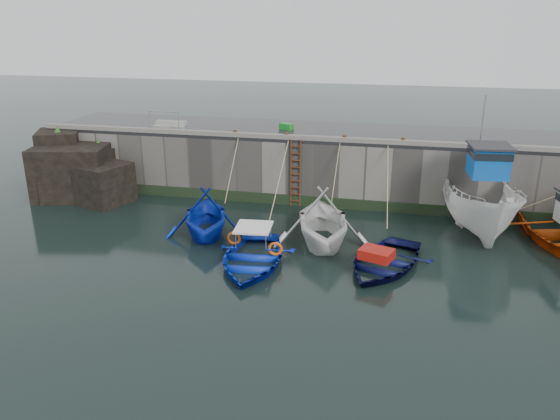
% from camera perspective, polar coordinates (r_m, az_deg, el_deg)
% --- Properties ---
extents(ground, '(120.00, 120.00, 0.00)m').
position_cam_1_polar(ground, '(16.84, 1.68, -10.89)').
color(ground, black).
rests_on(ground, ground).
extents(quay_back, '(30.00, 5.00, 3.00)m').
position_cam_1_polar(quay_back, '(27.80, 6.72, 4.80)').
color(quay_back, slate).
rests_on(quay_back, ground).
extents(road_back, '(30.00, 5.00, 0.16)m').
position_cam_1_polar(road_back, '(27.44, 6.85, 7.99)').
color(road_back, black).
rests_on(road_back, quay_back).
extents(kerb_back, '(30.00, 0.30, 0.20)m').
position_cam_1_polar(kerb_back, '(25.11, 6.27, 7.35)').
color(kerb_back, slate).
rests_on(kerb_back, road_back).
extents(algae_back, '(30.00, 0.08, 0.50)m').
position_cam_1_polar(algae_back, '(25.74, 5.98, 0.71)').
color(algae_back, black).
rests_on(algae_back, ground).
extents(rock_outcrop, '(5.85, 4.24, 3.41)m').
position_cam_1_polar(rock_outcrop, '(29.04, -20.41, 3.85)').
color(rock_outcrop, black).
rests_on(rock_outcrop, ground).
extents(ladder, '(0.51, 0.08, 3.20)m').
position_cam_1_polar(ladder, '(25.58, 1.61, 3.84)').
color(ladder, '#3F1E0F').
rests_on(ladder, ground).
extents(boat_near_white, '(4.79, 5.16, 2.23)m').
position_cam_1_polar(boat_near_white, '(22.94, -7.69, -2.44)').
color(boat_near_white, '#0B28AE').
rests_on(boat_near_white, ground).
extents(boat_near_white_rope, '(0.04, 3.21, 3.10)m').
position_cam_1_polar(boat_near_white_rope, '(25.97, -5.10, 0.33)').
color(boat_near_white_rope, tan).
rests_on(boat_near_white_rope, ground).
extents(boat_near_blue, '(3.69, 4.87, 0.95)m').
position_cam_1_polar(boat_near_blue, '(20.07, -2.98, -5.61)').
color(boat_near_blue, '#0C2BBD').
rests_on(boat_near_blue, ground).
extents(boat_near_blue_rope, '(0.04, 5.02, 3.10)m').
position_cam_1_polar(boat_near_blue_rope, '(24.22, -0.03, -1.04)').
color(boat_near_blue_rope, tan).
rests_on(boat_near_blue_rope, ground).
extents(boat_near_blacktrim, '(5.19, 5.68, 2.56)m').
position_cam_1_polar(boat_near_blacktrim, '(21.90, 4.36, -3.41)').
color(boat_near_blacktrim, silver).
rests_on(boat_near_blacktrim, ground).
extents(boat_near_blacktrim_rope, '(0.04, 3.15, 3.10)m').
position_cam_1_polar(boat_near_blacktrim_rope, '(25.03, 5.52, -0.44)').
color(boat_near_blacktrim_rope, tan).
rests_on(boat_near_blacktrim_rope, ground).
extents(boat_near_navy, '(4.43, 5.22, 0.92)m').
position_cam_1_polar(boat_near_navy, '(20.19, 10.76, -5.79)').
color(boat_near_navy, '#0A0D40').
rests_on(boat_near_navy, ground).
extents(boat_near_navy_rope, '(0.04, 4.33, 3.10)m').
position_cam_1_polar(boat_near_navy_rope, '(24.09, 11.22, -1.55)').
color(boat_near_navy_rope, tan).
rests_on(boat_near_navy_rope, ground).
extents(boat_far_white, '(3.43, 7.53, 5.82)m').
position_cam_1_polar(boat_far_white, '(24.39, 20.13, 0.81)').
color(boat_far_white, silver).
rests_on(boat_far_white, ground).
extents(fish_crate, '(0.75, 0.63, 0.30)m').
position_cam_1_polar(fish_crate, '(27.73, 0.67, 8.74)').
color(fish_crate, '#178226').
rests_on(fish_crate, road_back).
extents(railing, '(1.60, 1.05, 1.00)m').
position_cam_1_polar(railing, '(28.44, -11.43, 8.73)').
color(railing, '#A5A8AD').
rests_on(railing, road_back).
extents(bollard_a, '(0.18, 0.18, 0.28)m').
position_cam_1_polar(bollard_a, '(26.22, -4.71, 8.01)').
color(bollard_a, '#3F1E0F').
rests_on(bollard_a, road_back).
extents(bollard_b, '(0.18, 0.18, 0.28)m').
position_cam_1_polar(bollard_b, '(25.59, 0.69, 7.79)').
color(bollard_b, '#3F1E0F').
rests_on(bollard_b, road_back).
extents(bollard_c, '(0.18, 0.18, 0.28)m').
position_cam_1_polar(bollard_c, '(25.18, 6.76, 7.46)').
color(bollard_c, '#3F1E0F').
rests_on(bollard_c, road_back).
extents(bollard_d, '(0.18, 0.18, 0.28)m').
position_cam_1_polar(bollard_d, '(25.06, 12.72, 7.06)').
color(bollard_d, '#3F1E0F').
rests_on(bollard_d, road_back).
extents(bollard_e, '(0.18, 0.18, 0.28)m').
position_cam_1_polar(bollard_e, '(25.27, 20.02, 6.45)').
color(bollard_e, '#3F1E0F').
rests_on(bollard_e, road_back).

